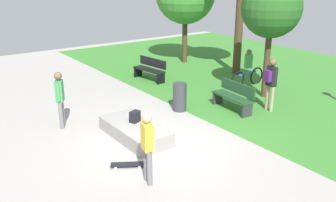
{
  "coord_description": "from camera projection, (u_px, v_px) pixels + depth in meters",
  "views": [
    {
      "loc": [
        7.35,
        -4.91,
        4.43
      ],
      "look_at": [
        -0.86,
        1.03,
        0.84
      ],
      "focal_mm": 39.77,
      "sensor_mm": 36.0,
      "label": 1
    }
  ],
  "objects": [
    {
      "name": "park_bench_far_left",
      "position": [
        234.0,
        96.0,
        12.3
      ],
      "size": [
        1.63,
        0.59,
        0.91
      ],
      "color": "#1E4223",
      "rests_on": "ground_plane"
    },
    {
      "name": "cyclist_on_bicycle",
      "position": [
        248.0,
        71.0,
        14.76
      ],
      "size": [
        0.22,
        1.82,
        1.52
      ],
      "color": "black",
      "rests_on": "ground_plane"
    },
    {
      "name": "trash_bin",
      "position": [
        180.0,
        97.0,
        12.23
      ],
      "size": [
        0.45,
        0.45,
        0.93
      ],
      "primitive_type": "cylinder",
      "color": "#333338",
      "rests_on": "ground_plane"
    },
    {
      "name": "tree_young_birch",
      "position": [
        272.0,
        8.0,
        12.7
      ],
      "size": [
        2.08,
        2.08,
        4.23
      ],
      "color": "#42301E",
      "rests_on": "grass_lawn"
    },
    {
      "name": "skater_watching",
      "position": [
        60.0,
        96.0,
        10.75
      ],
      "size": [
        0.38,
        0.34,
        1.69
      ],
      "color": "slate",
      "rests_on": "ground_plane"
    },
    {
      "name": "park_bench_near_lamppost",
      "position": [
        150.0,
        69.0,
        15.66
      ],
      "size": [
        1.65,
        0.67,
        0.91
      ],
      "color": "black",
      "rests_on": "ground_plane"
    },
    {
      "name": "grass_lawn",
      "position": [
        331.0,
        91.0,
        14.3
      ],
      "size": [
        26.6,
        11.72,
        0.01
      ],
      "primitive_type": "cube",
      "color": "#387A2D",
      "rests_on": "ground_plane"
    },
    {
      "name": "backpack_on_ledge",
      "position": [
        135.0,
        117.0,
        10.39
      ],
      "size": [
        0.29,
        0.33,
        0.32
      ],
      "primitive_type": "cube",
      "rotation": [
        0.0,
        0.0,
        1.94
      ],
      "color": "black",
      "rests_on": "concrete_ledge"
    },
    {
      "name": "ground_plane",
      "position": [
        155.0,
        147.0,
        9.8
      ],
      "size": [
        28.0,
        28.0,
        0.0
      ],
      "primitive_type": "plane",
      "color": "#9E9993"
    },
    {
      "name": "pedestrian_with_backpack",
      "position": [
        271.0,
        80.0,
        12.03
      ],
      "size": [
        0.43,
        0.38,
        1.75
      ],
      "color": "tan",
      "rests_on": "ground_plane"
    },
    {
      "name": "concrete_ledge",
      "position": [
        135.0,
        131.0,
        10.33
      ],
      "size": [
        2.3,
        1.06,
        0.39
      ],
      "primitive_type": "cube",
      "color": "gray",
      "rests_on": "ground_plane"
    },
    {
      "name": "skateboard_by_ledge",
      "position": [
        128.0,
        164.0,
        8.82
      ],
      "size": [
        0.59,
        0.79,
        0.08
      ],
      "color": "black",
      "rests_on": "ground_plane"
    },
    {
      "name": "skater_performing_trick",
      "position": [
        147.0,
        143.0,
        7.89
      ],
      "size": [
        0.42,
        0.27,
        1.64
      ],
      "color": "slate",
      "rests_on": "ground_plane"
    }
  ]
}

